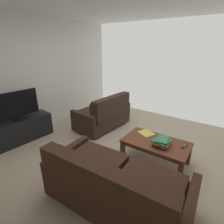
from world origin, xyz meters
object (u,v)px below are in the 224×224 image
object	(u,v)px
tv_stand	(21,130)
loveseat_near	(104,114)
book_stack	(162,142)
sofa_main	(114,186)
tv_remote	(184,146)
coffee_table	(156,145)
flat_tv	(16,105)
loose_magazine	(147,133)

from	to	relation	value
tv_stand	loveseat_near	bearing A→B (deg)	-124.89
book_stack	sofa_main	bearing A→B (deg)	80.92
sofa_main	tv_remote	distance (m)	1.41
loveseat_near	tv_stand	distance (m)	1.89
coffee_table	tv_stand	bearing A→B (deg)	19.89
sofa_main	tv_remote	bearing A→B (deg)	-110.54
tv_stand	flat_tv	world-z (taller)	flat_tv
loveseat_near	coffee_table	distance (m)	1.69
sofa_main	flat_tv	size ratio (longest dim) A/B	1.99
loveseat_near	tv_remote	world-z (taller)	loveseat_near
loveseat_near	coffee_table	world-z (taller)	loveseat_near
tv_remote	loose_magazine	xyz separation A→B (m)	(0.70, -0.07, -0.01)
coffee_table	loose_magazine	world-z (taller)	loose_magazine
book_stack	tv_remote	bearing A→B (deg)	-148.71
book_stack	loose_magazine	xyz separation A→B (m)	(0.39, -0.26, -0.06)
loveseat_near	tv_remote	distance (m)	2.07
flat_tv	book_stack	world-z (taller)	flat_tv
flat_tv	book_stack	xyz separation A→B (m)	(-2.79, -0.89, -0.34)
loveseat_near	coffee_table	bearing A→B (deg)	159.68
tv_stand	loose_magazine	xyz separation A→B (m)	(-2.40, -1.15, 0.16)
loveseat_near	tv_stand	bearing A→B (deg)	55.11
tv_remote	loose_magazine	size ratio (longest dim) A/B	0.62
coffee_table	tv_stand	world-z (taller)	tv_stand
tv_stand	book_stack	size ratio (longest dim) A/B	3.94
flat_tv	book_stack	bearing A→B (deg)	-162.25
loveseat_near	flat_tv	bearing A→B (deg)	55.10
tv_remote	coffee_table	bearing A→B (deg)	15.39
loveseat_near	loose_magazine	bearing A→B (deg)	163.20
sofa_main	coffee_table	size ratio (longest dim) A/B	1.67
sofa_main	loose_magazine	bearing A→B (deg)	-81.53
flat_tv	book_stack	distance (m)	2.95
tv_stand	tv_remote	xyz separation A→B (m)	(-3.10, -1.08, 0.16)
coffee_table	tv_remote	xyz separation A→B (m)	(-0.44, -0.12, 0.07)
flat_tv	tv_stand	bearing A→B (deg)	67.02
loveseat_near	tv_stand	size ratio (longest dim) A/B	1.09
tv_remote	flat_tv	bearing A→B (deg)	19.25
loose_magazine	loveseat_near	bearing A→B (deg)	99.21
book_stack	loose_magazine	size ratio (longest dim) A/B	1.24
loveseat_near	coffee_table	xyz separation A→B (m)	(-1.58, 0.59, -0.02)
flat_tv	tv_remote	bearing A→B (deg)	-160.75
flat_tv	tv_remote	world-z (taller)	flat_tv
sofa_main	loveseat_near	world-z (taller)	loveseat_near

